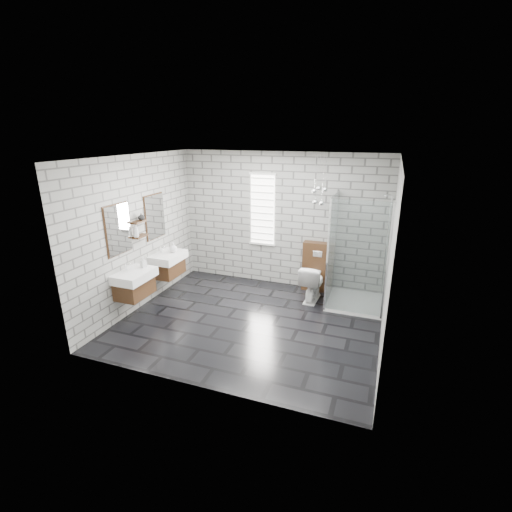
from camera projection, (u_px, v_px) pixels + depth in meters
The scene contains 20 objects.
floor at pixel (250, 322), 6.29m from camera, with size 4.20×3.60×0.02m, color black.
ceiling at pixel (249, 157), 5.41m from camera, with size 4.20×3.60×0.02m, color white.
wall_back at pixel (282, 221), 7.46m from camera, with size 4.20×0.02×2.70m, color #9A9A95.
wall_front at pixel (193, 289), 4.24m from camera, with size 4.20×0.02×2.70m, color #9A9A95.
wall_left at pixel (138, 233), 6.53m from camera, with size 0.02×3.60×2.70m, color #9A9A95.
wall_right at pixel (391, 261), 5.17m from camera, with size 0.02×3.60×2.70m, color #9A9A95.
vanity_left at pixel (132, 276), 6.20m from camera, with size 0.47×0.70×1.57m.
vanity_right at pixel (166, 258), 7.11m from camera, with size 0.47×0.70×1.57m.
shelf_lower at pixel (140, 236), 6.47m from camera, with size 0.14×0.30×0.03m, color #432914.
shelf_upper at pixel (139, 222), 6.39m from camera, with size 0.14×0.30×0.03m, color #432914.
window at pixel (263, 210), 7.50m from camera, with size 0.56×0.05×1.48m.
cistern_panel at pixel (318, 267), 7.38m from camera, with size 0.60×0.20×1.00m, color #432914.
flush_plate at pixel (318, 254), 7.19m from camera, with size 0.18×0.01×0.12m, color silver.
shower_enclosure at pixel (351, 280), 6.69m from camera, with size 1.00×1.00×2.03m.
pendant_cluster at pixel (319, 194), 6.60m from camera, with size 0.26×0.26×0.90m.
toilet at pixel (312, 282), 6.99m from camera, with size 0.39×0.69×0.70m, color white.
soap_bottle_a at pixel (143, 262), 6.31m from camera, with size 0.08×0.09×0.19m, color #B2B2B2.
soap_bottle_b at pixel (173, 247), 7.09m from camera, with size 0.15×0.15×0.19m, color #B2B2B2.
soap_bottle_c at pixel (136, 230), 6.32m from camera, with size 0.09×0.09×0.24m, color #B2B2B2.
vase at pixel (141, 217), 6.42m from camera, with size 0.12×0.12×0.12m, color #B2B2B2.
Camera 1 is at (2.01, -5.22, 3.07)m, focal length 26.00 mm.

